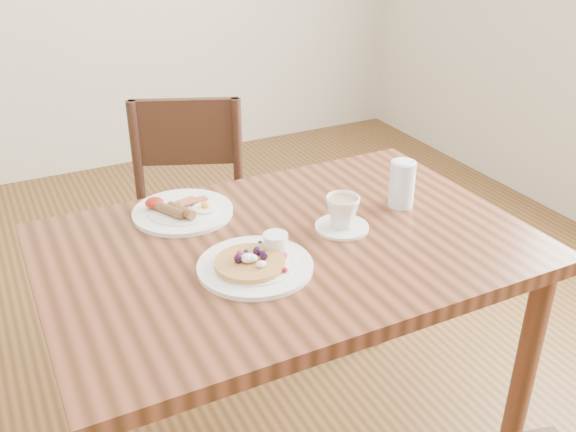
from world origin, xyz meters
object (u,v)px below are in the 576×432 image
(water_glass, at_px, (402,184))
(dining_table, at_px, (288,274))
(chair_far, at_px, (189,216))
(breakfast_plate, at_px, (181,211))
(teacup_saucer, at_px, (342,214))
(pancake_plate, at_px, (256,262))

(water_glass, bearing_deg, dining_table, -174.17)
(chair_far, relative_size, breakfast_plate, 3.26)
(teacup_saucer, relative_size, water_glass, 1.09)
(dining_table, xyz_separation_m, water_glass, (0.37, 0.04, 0.16))
(breakfast_plate, xyz_separation_m, water_glass, (0.56, -0.22, 0.05))
(breakfast_plate, relative_size, teacup_saucer, 1.93)
(dining_table, height_order, water_glass, water_glass)
(water_glass, bearing_deg, chair_far, 120.38)
(dining_table, height_order, breakfast_plate, breakfast_plate)
(chair_far, xyz_separation_m, pancake_plate, (-0.09, -0.80, 0.27))
(pancake_plate, xyz_separation_m, water_glass, (0.49, 0.12, 0.05))
(dining_table, xyz_separation_m, pancake_plate, (-0.12, -0.08, 0.11))
(dining_table, distance_m, breakfast_plate, 0.34)
(chair_far, height_order, pancake_plate, chair_far)
(chair_far, xyz_separation_m, water_glass, (0.40, -0.68, 0.32))
(dining_table, bearing_deg, water_glass, 5.83)
(breakfast_plate, bearing_deg, teacup_saucer, -37.41)
(dining_table, relative_size, chair_far, 1.36)
(dining_table, xyz_separation_m, teacup_saucer, (0.15, -0.00, 0.14))
(chair_far, xyz_separation_m, teacup_saucer, (0.18, -0.72, 0.30))
(chair_far, relative_size, pancake_plate, 3.26)
(teacup_saucer, bearing_deg, water_glass, 11.05)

